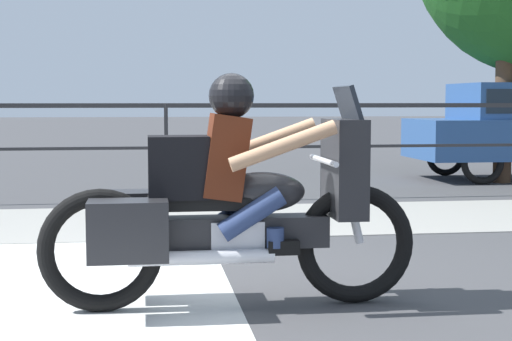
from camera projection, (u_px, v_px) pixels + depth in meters
The scene contains 5 objects.
ground_plane at pixel (187, 297), 5.34m from camera, with size 120.00×120.00×0.00m, color #424244.
sidewalk_band at pixel (171, 221), 8.69m from camera, with size 44.00×2.40×0.01m, color #99968E.
crosswalk_band at pixel (12, 311), 4.98m from camera, with size 2.91×6.00×0.01m, color silver.
fence_railing at pixel (166, 125), 10.31m from camera, with size 36.00×0.05×1.30m.
motorcycle at pixel (227, 203), 5.02m from camera, with size 2.44×0.76×1.51m.
Camera 1 is at (-0.27, -5.25, 1.34)m, focal length 55.00 mm.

